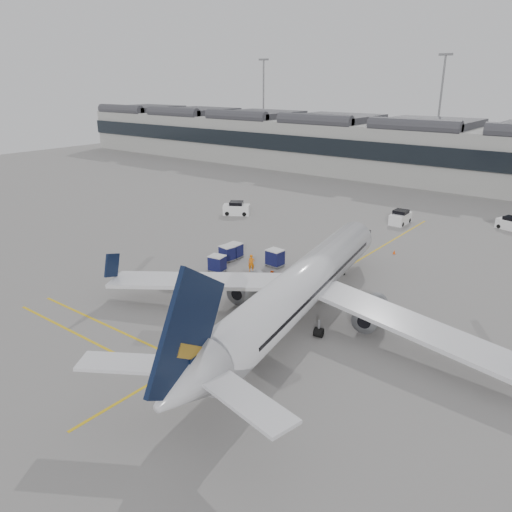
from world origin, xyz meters
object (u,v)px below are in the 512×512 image
Objects in this scene: ramp_agent_a at (251,263)px; pushback_tug at (176,280)px; airliner_main at (300,288)px; baggage_cart_a at (275,257)px; ramp_agent_b at (272,280)px; belt_loader at (295,290)px.

pushback_tug is (-3.78, -7.72, -0.42)m from ramp_agent_a.
airliner_main is 20.33× the size of baggage_cart_a.
pushback_tug is (-14.50, -0.84, -2.60)m from airliner_main.
ramp_agent_b is (4.53, -2.44, -0.01)m from ramp_agent_a.
pushback_tug is at bearing -154.12° from ramp_agent_a.
baggage_cart_a is 0.76× the size of pushback_tug.
ramp_agent_b is (-6.20, 4.43, -2.19)m from airliner_main.
ramp_agent_b is at bearing 8.37° from pushback_tug.
belt_loader is 8.32m from baggage_cart_a.
ramp_agent_b is 9.85m from pushback_tug.
airliner_main is at bearing -60.36° from belt_loader.
airliner_main is 7.93m from ramp_agent_b.
ramp_agent_a is (-1.07, -2.95, -0.08)m from baggage_cart_a.
ramp_agent_a is 1.01× the size of ramp_agent_b.
baggage_cart_a reaches higher than ramp_agent_a.
ramp_agent_a is at bearing -41.36° from ramp_agent_b.
airliner_main is 13.93m from baggage_cart_a.
ramp_agent_a is at bearing 39.85° from pushback_tug.
ramp_agent_b is at bearing -66.36° from ramp_agent_a.
ramp_agent_a is at bearing 137.16° from airliner_main.
airliner_main is 6.10m from belt_loader.
baggage_cart_a is (-6.34, 5.37, 0.44)m from belt_loader.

